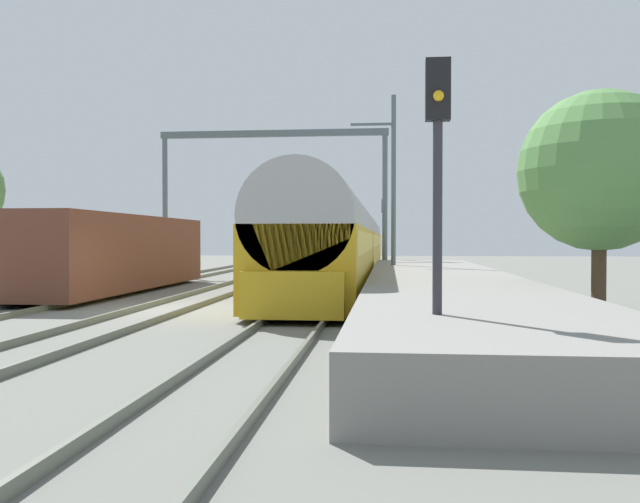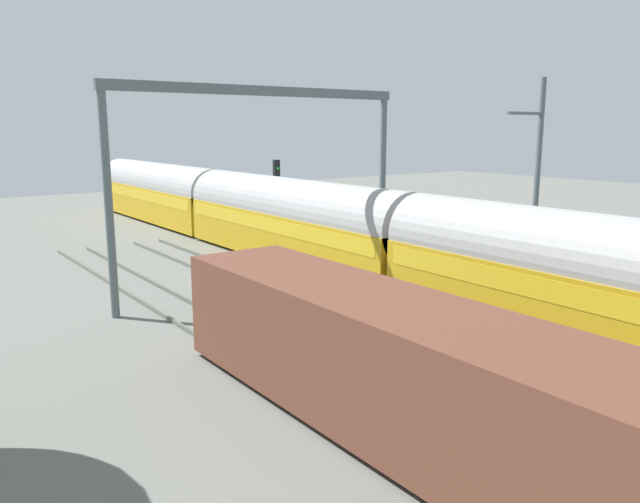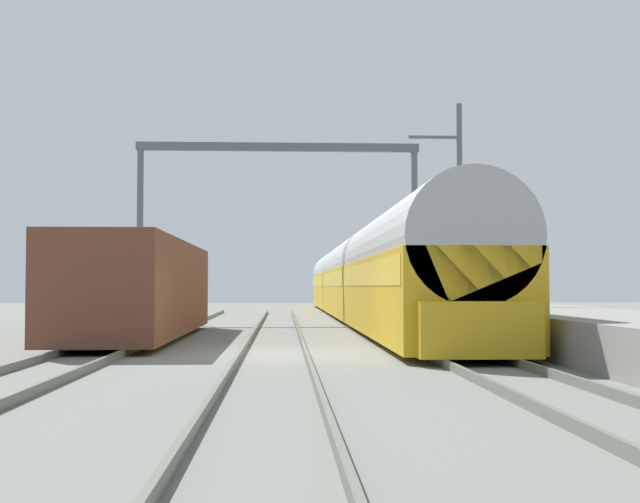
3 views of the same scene
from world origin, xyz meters
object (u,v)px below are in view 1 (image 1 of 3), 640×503
object	(u,v)px
railway_signal_far	(384,224)
person_crossing	(368,257)
passenger_train	(351,239)
catenary_gantry	(273,172)
freight_car	(116,253)
railway_signal_near	(438,172)

from	to	relation	value
railway_signal_far	person_crossing	bearing A→B (deg)	-94.91
passenger_train	catenary_gantry	xyz separation A→B (m)	(-4.01, -4.13, 3.65)
person_crossing	railway_signal_far	distance (m)	9.28
freight_car	person_crossing	distance (m)	14.32
railway_signal_near	catenary_gantry	size ratio (longest dim) A/B	0.37
railway_signal_far	catenary_gantry	distance (m)	10.78
freight_car	catenary_gantry	world-z (taller)	catenary_gantry
railway_signal_far	catenary_gantry	size ratio (longest dim) A/B	0.37
freight_car	railway_signal_far	distance (m)	22.41
railway_signal_far	catenary_gantry	xyz separation A→B (m)	(-5.93, -8.60, 2.64)
passenger_train	freight_car	xyz separation A→B (m)	(-8.03, -15.55, -0.50)
freight_car	passenger_train	bearing A→B (deg)	62.70
person_crossing	railway_signal_near	distance (m)	25.44
railway_signal_far	catenary_gantry	world-z (taller)	catenary_gantry
person_crossing	railway_signal_far	xyz separation A→B (m)	(0.78, 9.03, 1.95)
person_crossing	railway_signal_far	size ratio (longest dim) A/B	0.37
person_crossing	catenary_gantry	bearing A→B (deg)	-132.30
railway_signal_near	passenger_train	bearing A→B (deg)	95.55
passenger_train	freight_car	distance (m)	17.51
passenger_train	railway_signal_far	world-z (taller)	railway_signal_far
freight_car	railway_signal_near	xyz separation A→B (m)	(10.93, -14.32, 1.51)
freight_car	railway_signal_far	size ratio (longest dim) A/B	2.81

